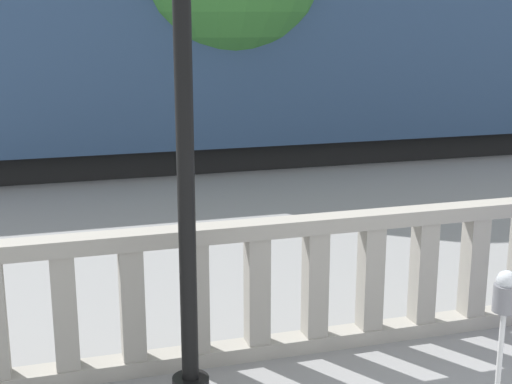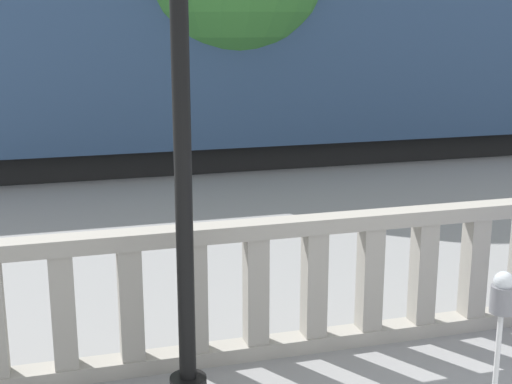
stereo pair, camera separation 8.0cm
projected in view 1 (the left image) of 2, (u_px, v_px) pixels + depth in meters
The scene contains 3 objects.
balustrade at pixel (423, 272), 6.94m from camera, with size 16.39×0.24×1.29m.
parking_meter at pixel (504, 304), 5.11m from camera, with size 0.17×0.17×1.31m.
train_near at pixel (371, 73), 16.26m from camera, with size 19.75×3.07×4.08m.
Camera 1 is at (-3.45, -2.60, 3.04)m, focal length 50.00 mm.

